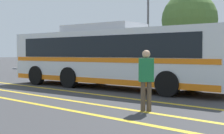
{
  "coord_description": "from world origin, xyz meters",
  "views": [
    {
      "loc": [
        10.19,
        -11.4,
        1.67
      ],
      "look_at": [
        0.27,
        -0.27,
        1.01
      ],
      "focal_mm": 50.0,
      "sensor_mm": 36.0,
      "label": 1
    }
  ],
  "objects_px": {
    "transit_bus": "(112,56)",
    "parked_car_2": "(181,70)",
    "pedestrian_0": "(146,76)",
    "parked_car_0": "(48,64)",
    "parked_car_1": "(104,67)",
    "street_lamp": "(148,12)",
    "tree_0": "(189,20)"
  },
  "relations": [
    {
      "from": "transit_bus",
      "to": "parked_car_2",
      "type": "relative_size",
      "value": 2.79
    },
    {
      "from": "pedestrian_0",
      "to": "transit_bus",
      "type": "bearing_deg",
      "value": 98.93
    },
    {
      "from": "parked_car_0",
      "to": "pedestrian_0",
      "type": "relative_size",
      "value": 2.53
    },
    {
      "from": "parked_car_1",
      "to": "pedestrian_0",
      "type": "xyz_separation_m",
      "value": [
        9.69,
        -8.52,
        0.29
      ]
    },
    {
      "from": "parked_car_1",
      "to": "street_lamp",
      "type": "distance_m",
      "value": 4.98
    },
    {
      "from": "parked_car_0",
      "to": "street_lamp",
      "type": "relative_size",
      "value": 0.68
    },
    {
      "from": "street_lamp",
      "to": "tree_0",
      "type": "height_order",
      "value": "street_lamp"
    },
    {
      "from": "parked_car_0",
      "to": "pedestrian_0",
      "type": "xyz_separation_m",
      "value": [
        16.41,
        -8.74,
        0.26
      ]
    },
    {
      "from": "parked_car_0",
      "to": "parked_car_1",
      "type": "relative_size",
      "value": 0.91
    },
    {
      "from": "transit_bus",
      "to": "pedestrian_0",
      "type": "height_order",
      "value": "transit_bus"
    },
    {
      "from": "parked_car_0",
      "to": "tree_0",
      "type": "relative_size",
      "value": 0.74
    },
    {
      "from": "parked_car_2",
      "to": "tree_0",
      "type": "bearing_deg",
      "value": -157.95
    },
    {
      "from": "parked_car_0",
      "to": "parked_car_2",
      "type": "distance_m",
      "value": 12.56
    },
    {
      "from": "parked_car_1",
      "to": "street_lamp",
      "type": "height_order",
      "value": "street_lamp"
    },
    {
      "from": "transit_bus",
      "to": "pedestrian_0",
      "type": "xyz_separation_m",
      "value": [
        4.76,
        -3.85,
        -0.55
      ]
    },
    {
      "from": "parked_car_1",
      "to": "tree_0",
      "type": "distance_m",
      "value": 7.04
    },
    {
      "from": "parked_car_2",
      "to": "pedestrian_0",
      "type": "distance_m",
      "value": 9.64
    },
    {
      "from": "parked_car_2",
      "to": "street_lamp",
      "type": "bearing_deg",
      "value": -118.64
    },
    {
      "from": "parked_car_2",
      "to": "street_lamp",
      "type": "relative_size",
      "value": 0.65
    },
    {
      "from": "transit_bus",
      "to": "parked_car_1",
      "type": "xyz_separation_m",
      "value": [
        -4.93,
        4.67,
        -0.84
      ]
    },
    {
      "from": "parked_car_0",
      "to": "parked_car_1",
      "type": "bearing_deg",
      "value": -90.7
    },
    {
      "from": "transit_bus",
      "to": "parked_car_1",
      "type": "bearing_deg",
      "value": -138.4
    },
    {
      "from": "transit_bus",
      "to": "parked_car_0",
      "type": "height_order",
      "value": "transit_bus"
    },
    {
      "from": "pedestrian_0",
      "to": "tree_0",
      "type": "xyz_separation_m",
      "value": [
        -5.61,
        13.18,
        3.06
      ]
    },
    {
      "from": "transit_bus",
      "to": "parked_car_2",
      "type": "distance_m",
      "value": 5.14
    },
    {
      "from": "street_lamp",
      "to": "parked_car_1",
      "type": "bearing_deg",
      "value": -131.62
    },
    {
      "from": "parked_car_0",
      "to": "parked_car_1",
      "type": "height_order",
      "value": "parked_car_0"
    },
    {
      "from": "transit_bus",
      "to": "pedestrian_0",
      "type": "bearing_deg",
      "value": 46.06
    },
    {
      "from": "parked_car_1",
      "to": "tree_0",
      "type": "height_order",
      "value": "tree_0"
    },
    {
      "from": "transit_bus",
      "to": "pedestrian_0",
      "type": "relative_size",
      "value": 6.73
    },
    {
      "from": "parked_car_0",
      "to": "pedestrian_0",
      "type": "bearing_deg",
      "value": -116.85
    },
    {
      "from": "parked_car_1",
      "to": "parked_car_0",
      "type": "bearing_deg",
      "value": -93.97
    }
  ]
}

